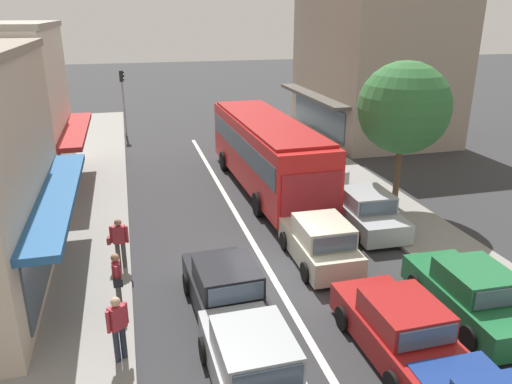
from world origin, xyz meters
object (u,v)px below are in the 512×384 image
(hatchback_queue_far_back, at_px, (320,243))
(parked_sedan_kerb_second, at_px, (365,211))
(hatchback_adjacent_lane_lead, at_px, (252,363))
(sedan_queue_gap_filler, at_px, (401,331))
(pedestrian_far_walker, at_px, (118,325))
(city_bus, at_px, (266,149))
(parked_sedan_kerb_third, at_px, (314,165))
(sedan_behind_bus_near, at_px, (227,291))
(street_tree_right, at_px, (404,108))
(pedestrian_with_handbag_near, at_px, (117,278))
(traffic_light_downstreet, at_px, (123,92))
(pedestrian_browsing_midblock, at_px, (119,240))
(parked_sedan_kerb_front, at_px, (471,295))
(parked_hatchback_kerb_rear, at_px, (275,136))

(hatchback_queue_far_back, relative_size, parked_sedan_kerb_second, 0.88)
(parked_sedan_kerb_second, bearing_deg, hatchback_adjacent_lane_lead, -130.55)
(sedan_queue_gap_filler, bearing_deg, pedestrian_far_walker, 168.48)
(city_bus, height_order, parked_sedan_kerb_third, city_bus)
(city_bus, height_order, pedestrian_far_walker, city_bus)
(sedan_behind_bus_near, distance_m, street_tree_right, 10.53)
(parked_sedan_kerb_third, height_order, pedestrian_with_handbag_near, pedestrian_with_handbag_near)
(sedan_behind_bus_near, height_order, traffic_light_downstreet, traffic_light_downstreet)
(traffic_light_downstreet, xyz_separation_m, pedestrian_browsing_midblock, (-0.42, -18.46, -1.79))
(hatchback_adjacent_lane_lead, bearing_deg, sedan_queue_gap_filler, 4.31)
(sedan_behind_bus_near, relative_size, traffic_light_downstreet, 1.02)
(parked_sedan_kerb_front, xyz_separation_m, parked_hatchback_kerb_rear, (-0.01, 18.07, 0.05))
(hatchback_adjacent_lane_lead, bearing_deg, parked_hatchback_kerb_rear, 71.98)
(traffic_light_downstreet, relative_size, street_tree_right, 0.70)
(sedan_behind_bus_near, xyz_separation_m, pedestrian_with_handbag_near, (-2.79, 0.73, 0.40))
(parked_sedan_kerb_third, relative_size, parked_hatchback_kerb_rear, 1.13)
(traffic_light_downstreet, distance_m, pedestrian_far_walker, 23.06)
(parked_sedan_kerb_second, bearing_deg, street_tree_right, 34.65)
(pedestrian_with_handbag_near, relative_size, pedestrian_browsing_midblock, 1.00)
(parked_sedan_kerb_front, height_order, parked_sedan_kerb_second, same)
(street_tree_right, bearing_deg, parked_sedan_kerb_front, -104.63)
(street_tree_right, xyz_separation_m, pedestrian_with_handbag_near, (-10.95, -4.92, -3.12))
(parked_sedan_kerb_front, bearing_deg, pedestrian_far_walker, 177.74)
(sedan_behind_bus_near, bearing_deg, city_bus, 68.30)
(sedan_behind_bus_near, xyz_separation_m, pedestrian_browsing_midblock, (-2.74, 3.10, 0.40))
(parked_sedan_kerb_front, distance_m, parked_hatchback_kerb_rear, 18.07)
(hatchback_queue_far_back, xyz_separation_m, parked_sedan_kerb_third, (2.92, 8.20, -0.05))
(sedan_queue_gap_filler, relative_size, street_tree_right, 0.71)
(pedestrian_far_walker, bearing_deg, city_bus, 58.96)
(parked_sedan_kerb_third, distance_m, pedestrian_browsing_midblock, 11.61)
(parked_sedan_kerb_front, bearing_deg, parked_sedan_kerb_second, 90.72)
(hatchback_queue_far_back, bearing_deg, street_tree_right, 37.39)
(parked_hatchback_kerb_rear, height_order, pedestrian_browsing_midblock, pedestrian_browsing_midblock)
(parked_sedan_kerb_second, bearing_deg, sedan_queue_gap_filler, -110.02)
(sedan_behind_bus_near, bearing_deg, pedestrian_far_walker, -152.72)
(parked_hatchback_kerb_rear, bearing_deg, traffic_light_downstreet, 148.29)
(hatchback_adjacent_lane_lead, relative_size, parked_hatchback_kerb_rear, 0.99)
(street_tree_right, bearing_deg, hatchback_queue_far_back, -142.61)
(hatchback_adjacent_lane_lead, xyz_separation_m, traffic_light_downstreet, (-2.25, 24.56, 2.15))
(parked_sedan_kerb_front, relative_size, traffic_light_downstreet, 1.01)
(parked_sedan_kerb_third, relative_size, pedestrian_with_handbag_near, 2.60)
(parked_sedan_kerb_third, relative_size, pedestrian_far_walker, 2.60)
(city_bus, distance_m, parked_sedan_kerb_third, 3.05)
(city_bus, bearing_deg, hatchback_adjacent_lane_lead, -107.05)
(hatchback_queue_far_back, bearing_deg, pedestrian_far_walker, -150.79)
(city_bus, height_order, pedestrian_with_handbag_near, city_bus)
(parked_sedan_kerb_second, xyz_separation_m, pedestrian_far_walker, (-8.91, -5.68, 0.40))
(sedan_behind_bus_near, xyz_separation_m, parked_sedan_kerb_front, (6.22, -1.78, 0.00))
(parked_sedan_kerb_front, bearing_deg, hatchback_queue_far_back, 125.65)
(parked_hatchback_kerb_rear, height_order, pedestrian_with_handbag_near, pedestrian_with_handbag_near)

